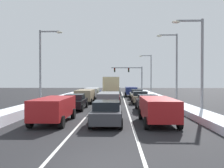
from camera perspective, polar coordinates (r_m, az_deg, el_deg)
ground_plane at (r=26.36m, az=-0.22°, el=-5.29°), size 123.47×123.47×0.00m
lane_stripe_between_right_lane_and_center_lane at (r=31.08m, az=3.19°, el=-4.35°), size 0.14×52.24×0.01m
lane_stripe_between_center_lane_and_left_lane at (r=31.17m, az=-3.09°, el=-4.33°), size 0.14×52.24×0.01m
snow_bank_right_shoulder at (r=31.66m, az=12.84°, el=-3.85°), size 1.77×52.24×0.47m
snow_bank_left_shoulder at (r=32.00m, az=-12.61°, el=-3.60°), size 1.67×52.24×0.69m
suv_red_right_lane_nearest at (r=15.04m, az=11.53°, el=-6.04°), size 2.16×4.90×1.67m
sedan_black_right_lane_second at (r=21.30m, az=8.92°, el=-4.69°), size 2.00×4.50×1.51m
sedan_tan_right_lane_third at (r=28.17m, az=7.03°, el=-3.34°), size 2.00×4.50×1.51m
sedan_silver_right_lane_fourth at (r=34.46m, az=6.21°, el=-2.57°), size 2.00×4.50×1.51m
suv_navy_right_lane_fifth at (r=40.90m, az=4.82°, el=-1.68°), size 2.16×4.90×1.67m
sedan_charcoal_center_lane_nearest at (r=14.69m, az=-1.32°, el=-7.19°), size 2.00×4.50×1.51m
suv_gray_center_lane_second at (r=21.63m, az=-0.77°, el=-3.93°), size 2.16×4.90×1.67m
sedan_maroon_center_lane_third at (r=28.05m, az=0.12°, el=-3.35°), size 2.00×4.50×1.51m
box_truck_center_lane_fourth at (r=35.09m, az=-0.10°, el=-0.65°), size 2.53×7.20×3.36m
suv_white_center_lane_fifth at (r=43.82m, az=0.73°, el=-1.51°), size 2.16×4.90×1.67m
suv_red_left_lane_nearest at (r=15.57m, az=-14.47°, el=-5.82°), size 2.16×4.90×1.67m
sedan_black_left_lane_second at (r=22.29m, az=-9.28°, el=-4.45°), size 2.00×4.50×1.51m
suv_tan_left_lane_third at (r=28.45m, az=-6.82°, el=-2.79°), size 2.16×4.90×1.67m
suv_silver_left_lane_fourth at (r=35.25m, az=-5.05°, el=-2.09°), size 2.16×4.90×1.67m
sedan_navy_left_lane_fifth at (r=41.95m, az=-4.33°, el=-1.96°), size 2.00×4.50×1.51m
traffic_light_gantry at (r=54.81m, az=5.15°, el=2.60°), size 7.54×0.47×6.20m
street_lamp_right_near at (r=20.31m, az=20.87°, el=6.38°), size 2.66×0.36×7.98m
street_lamp_right_mid at (r=29.52m, az=15.39°, el=5.39°), size 2.66×0.36×8.71m
street_lamp_right_far at (r=48.07m, az=9.42°, el=3.34°), size 2.66×0.36×8.22m
street_lamp_left_mid at (r=26.62m, az=-16.97°, el=5.64°), size 2.66×0.36×8.49m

